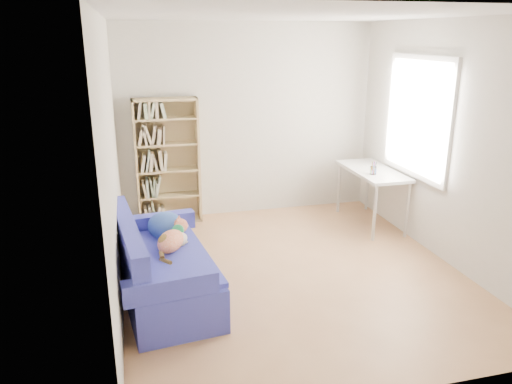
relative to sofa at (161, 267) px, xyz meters
The scene contains 6 objects.
ground 1.42m from the sofa, ahead, with size 4.00×4.00×0.00m, color #A6744B.
room_shell 1.99m from the sofa, ahead, with size 3.54×4.04×2.62m.
sofa is the anchor object (origin of this frame).
bookshelf 2.11m from the sofa, 82.83° to the left, with size 0.83×0.26×1.66m.
desk 3.14m from the sofa, 24.50° to the left, with size 0.54×1.18×0.75m.
pen_cup 2.98m from the sofa, 21.67° to the left, with size 0.09×0.09×0.17m.
Camera 1 is at (-1.57, -4.60, 2.43)m, focal length 35.00 mm.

